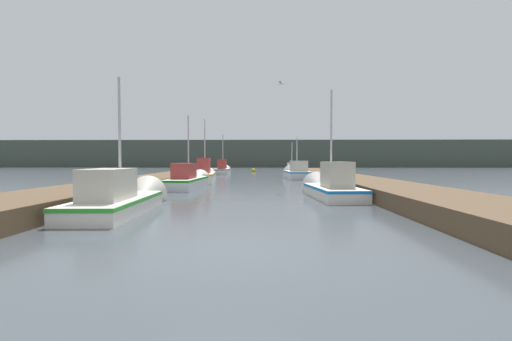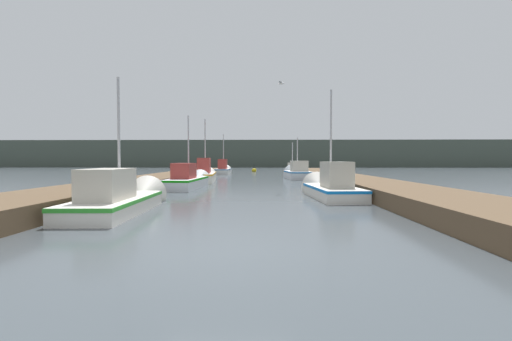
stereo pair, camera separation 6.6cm
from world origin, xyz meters
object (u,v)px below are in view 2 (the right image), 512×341
object	(u,v)px
fishing_boat_3	(205,174)
seagull_lead	(281,83)
mooring_piling_0	(184,176)
mooring_piling_1	(189,175)
fishing_boat_2	(189,180)
fishing_boat_6	(224,169)
mooring_piling_2	(205,171)
fishing_boat_0	(123,198)
fishing_boat_1	(329,187)
fishing_boat_5	(292,172)
channel_buoy	(254,170)
fishing_boat_4	(297,173)

from	to	relation	value
fishing_boat_3	seagull_lead	xyz separation A→B (m)	(5.12, -6.71, 5.02)
mooring_piling_0	mooring_piling_1	xyz separation A→B (m)	(-0.09, 1.93, -0.04)
fishing_boat_2	mooring_piling_0	xyz separation A→B (m)	(-1.01, 3.05, 0.08)
fishing_boat_6	mooring_piling_2	xyz separation A→B (m)	(-0.86, -7.00, 0.05)
fishing_boat_3	fishing_boat_6	distance (m)	13.04
fishing_boat_0	mooring_piling_0	distance (m)	11.69
fishing_boat_1	fishing_boat_6	bearing A→B (deg)	102.69
mooring_piling_1	mooring_piling_2	xyz separation A→B (m)	(-0.01, 6.57, 0.05)
fishing_boat_5	mooring_piling_2	bearing A→B (deg)	-165.97
fishing_boat_3	mooring_piling_1	bearing A→B (deg)	-158.91
fishing_boat_5	fishing_boat_6	world-z (taller)	fishing_boat_6
fishing_boat_2	channel_buoy	xyz separation A→B (m)	(2.93, 24.92, -0.27)
fishing_boat_2	fishing_boat_5	bearing A→B (deg)	65.08
fishing_boat_2	fishing_boat_1	bearing A→B (deg)	-32.07
mooring_piling_1	mooring_piling_2	size ratio (longest dim) A/B	0.90
fishing_boat_3	channel_buoy	bearing A→B (deg)	75.90
fishing_boat_4	mooring_piling_1	world-z (taller)	fishing_boat_4
fishing_boat_3	mooring_piling_0	world-z (taller)	fishing_boat_3
mooring_piling_2	mooring_piling_0	bearing A→B (deg)	-89.32
fishing_boat_0	channel_buoy	bearing A→B (deg)	82.29
fishing_boat_2	mooring_piling_1	bearing A→B (deg)	104.56
mooring_piling_0	fishing_boat_6	bearing A→B (deg)	87.18
mooring_piling_1	fishing_boat_6	bearing A→B (deg)	86.39
fishing_boat_4	fishing_boat_6	bearing A→B (deg)	123.58
fishing_boat_3	channel_buoy	xyz separation A→B (m)	(2.97, 19.41, -0.34)
fishing_boat_0	fishing_boat_1	distance (m)	8.10
fishing_boat_3	channel_buoy	world-z (taller)	fishing_boat_3
seagull_lead	fishing_boat_5	bearing A→B (deg)	-165.41
mooring_piling_2	mooring_piling_1	bearing A→B (deg)	-89.92
fishing_boat_2	seagull_lead	bearing A→B (deg)	-11.20
fishing_boat_4	channel_buoy	bearing A→B (deg)	100.01
fishing_boat_2	fishing_boat_6	size ratio (longest dim) A/B	0.97
mooring_piling_1	fishing_boat_3	bearing A→B (deg)	26.50
mooring_piling_0	fishing_boat_2	bearing A→B (deg)	-71.72
fishing_boat_0	seagull_lead	xyz separation A→B (m)	(5.25, 7.41, 5.13)
fishing_boat_1	mooring_piling_1	size ratio (longest dim) A/B	5.32
fishing_boat_5	mooring_piling_0	size ratio (longest dim) A/B	4.66
fishing_boat_3	fishing_boat_4	xyz separation A→B (m)	(6.95, 3.85, -0.04)
fishing_boat_4	seagull_lead	bearing A→B (deg)	-104.25
fishing_boat_6	mooring_piling_2	distance (m)	7.05
channel_buoy	fishing_boat_6	bearing A→B (deg)	-116.51
fishing_boat_1	fishing_boat_5	bearing A→B (deg)	85.70
seagull_lead	fishing_boat_0	bearing A→B (deg)	-13.78
mooring_piling_1	mooring_piling_2	distance (m)	6.57
fishing_boat_4	mooring_piling_0	distance (m)	10.13
fishing_boat_4	seagull_lead	world-z (taller)	seagull_lead
fishing_boat_5	mooring_piling_1	xyz separation A→B (m)	(-7.98, -8.50, 0.10)
fishing_boat_1	mooring_piling_2	distance (m)	18.13
fishing_boat_5	mooring_piling_1	size ratio (longest dim) A/B	5.01
fishing_boat_4	fishing_boat_5	world-z (taller)	fishing_boat_4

